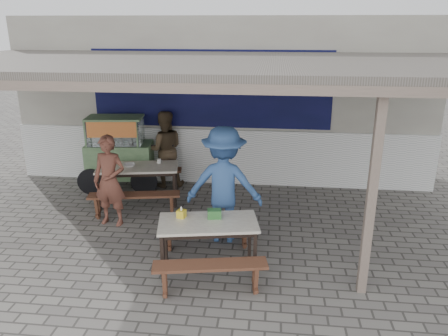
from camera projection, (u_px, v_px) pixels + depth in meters
name	position (u px, v px, depth m)	size (l,w,h in m)	color
ground	(197.00, 248.00, 6.87)	(60.00, 60.00, 0.00)	slate
back_wall	(223.00, 100.00, 9.69)	(9.00, 1.28, 3.50)	#B5B3A3
warung_roof	(205.00, 66.00, 6.85)	(9.00, 4.21, 2.81)	#625954
table_left	(138.00, 170.00, 8.37)	(1.63, 0.98, 0.75)	silver
bench_left_street	(134.00, 200.00, 7.84)	(1.65, 0.57, 0.45)	brown
bench_left_wall	(143.00, 175.00, 9.12)	(1.65, 0.57, 0.45)	brown
table_right	(208.00, 227.00, 6.06)	(1.47, 0.94, 0.75)	silver
bench_right_street	(210.00, 271.00, 5.59)	(1.49, 0.55, 0.45)	brown
bench_right_wall	(207.00, 229.00, 6.74)	(1.49, 0.55, 0.45)	brown
vendor_cart	(119.00, 150.00, 9.07)	(1.89, 0.92, 1.54)	#759B67
patron_street_side	(110.00, 181.00, 7.45)	(0.58, 0.38, 1.59)	brown
patron_wall_side	(165.00, 149.00, 9.23)	(0.79, 0.62, 1.63)	#4E3D29
patron_right_table	(224.00, 185.00, 6.87)	(1.21, 0.70, 1.88)	#325693
tissue_box	(181.00, 214.00, 6.14)	(0.11, 0.11, 0.11)	gold
donation_box	(214.00, 214.00, 6.12)	(0.19, 0.13, 0.13)	#2F6B30
condiment_jar	(159.00, 161.00, 8.53)	(0.08, 0.08, 0.08)	white
condiment_bowl	(130.00, 165.00, 8.32)	(0.22, 0.22, 0.05)	white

